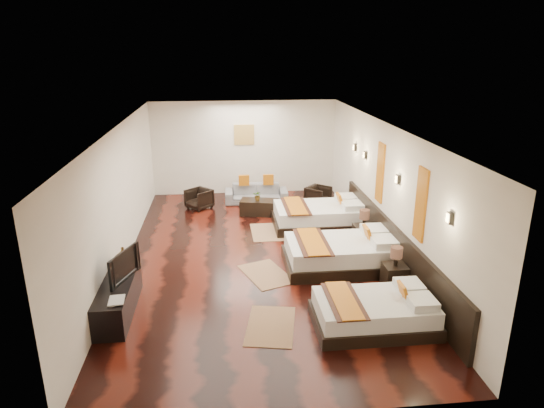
{
  "coord_description": "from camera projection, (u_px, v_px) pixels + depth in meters",
  "views": [
    {
      "loc": [
        -0.68,
        -9.44,
        4.31
      ],
      "look_at": [
        0.35,
        0.2,
        1.1
      ],
      "focal_mm": 31.52,
      "sensor_mm": 36.0,
      "label": 1
    }
  ],
  "objects": [
    {
      "name": "tv",
      "position": [
        120.0,
        265.0,
        8.03
      ],
      "size": [
        0.43,
        0.89,
        0.52
      ],
      "primitive_type": "imported",
      "rotation": [
        0.0,
        0.0,
        1.21
      ],
      "color": "black",
      "rests_on": "tv_console"
    },
    {
      "name": "nightstand_b",
      "position": [
        363.0,
        233.0,
        10.78
      ],
      "size": [
        0.43,
        0.43,
        0.85
      ],
      "color": "black",
      "rests_on": "floor"
    },
    {
      "name": "armchair_right",
      "position": [
        318.0,
        196.0,
        13.52
      ],
      "size": [
        0.85,
        0.85,
        0.55
      ],
      "primitive_type": "imported",
      "rotation": [
        0.0,
        0.0,
        0.83
      ],
      "color": "black",
      "rests_on": "floor"
    },
    {
      "name": "figurine",
      "position": [
        123.0,
        257.0,
        8.55
      ],
      "size": [
        0.4,
        0.4,
        0.35
      ],
      "primitive_type": "imported",
      "rotation": [
        0.0,
        0.0,
        -0.23
      ],
      "color": "brown",
      "rests_on": "tv_console"
    },
    {
      "name": "sconce_far",
      "position": [
        365.0,
        155.0,
        11.34
      ],
      "size": [
        0.07,
        0.12,
        0.18
      ],
      "color": "black",
      "rests_on": "right_wall"
    },
    {
      "name": "coffee_table",
      "position": [
        259.0,
        207.0,
        12.81
      ],
      "size": [
        1.09,
        0.71,
        0.4
      ],
      "primitive_type": "cube",
      "rotation": [
        0.0,
        0.0,
        -0.22
      ],
      "color": "black",
      "rests_on": "floor"
    },
    {
      "name": "ceiling",
      "position": [
        255.0,
        126.0,
        9.45
      ],
      "size": [
        5.5,
        9.5,
        0.01
      ],
      "primitive_type": "cube",
      "color": "white",
      "rests_on": "floor"
    },
    {
      "name": "jute_mat_near",
      "position": [
        271.0,
        326.0,
        7.73
      ],
      "size": [
        0.96,
        1.32,
        0.01
      ],
      "primitive_type": "cube",
      "rotation": [
        0.0,
        0.0,
        -0.19
      ],
      "color": "#946C4B",
      "rests_on": "floor"
    },
    {
      "name": "floor",
      "position": [
        257.0,
        256.0,
        10.33
      ],
      "size": [
        5.5,
        9.5,
        0.01
      ],
      "primitive_type": "cube",
      "color": "black",
      "rests_on": "ground"
    },
    {
      "name": "sconce_mid",
      "position": [
        398.0,
        179.0,
        9.27
      ],
      "size": [
        0.07,
        0.12,
        0.18
      ],
      "color": "black",
      "rests_on": "right_wall"
    },
    {
      "name": "gold_artwork",
      "position": [
        244.0,
        135.0,
        14.23
      ],
      "size": [
        0.6,
        0.04,
        0.6
      ],
      "primitive_type": "cube",
      "color": "#AD873F",
      "rests_on": "back_wall"
    },
    {
      "name": "back_wall",
      "position": [
        244.0,
        148.0,
        14.37
      ],
      "size": [
        5.5,
        0.01,
        2.8
      ],
      "primitive_type": "cube",
      "color": "silver",
      "rests_on": "floor"
    },
    {
      "name": "orange_panel_b",
      "position": [
        380.0,
        173.0,
        10.35
      ],
      "size": [
        0.04,
        0.4,
        1.3
      ],
      "primitive_type": "cube",
      "color": "#D86014",
      "rests_on": "right_wall"
    },
    {
      "name": "book",
      "position": [
        108.0,
        301.0,
        7.37
      ],
      "size": [
        0.27,
        0.34,
        0.03
      ],
      "primitive_type": "imported",
      "rotation": [
        0.0,
        0.0,
        0.09
      ],
      "color": "black",
      "rests_on": "tv_console"
    },
    {
      "name": "table_plant",
      "position": [
        258.0,
        196.0,
        12.7
      ],
      "size": [
        0.29,
        0.27,
        0.26
      ],
      "primitive_type": "imported",
      "rotation": [
        0.0,
        0.0,
        -0.37
      ],
      "color": "#276321",
      "rests_on": "coffee_table"
    },
    {
      "name": "tv_console",
      "position": [
        118.0,
        298.0,
        8.05
      ],
      "size": [
        0.5,
        1.8,
        0.55
      ],
      "primitive_type": "cube",
      "color": "black",
      "rests_on": "floor"
    },
    {
      "name": "bed_far",
      "position": [
        320.0,
        216.0,
        11.91
      ],
      "size": [
        2.23,
        1.4,
        0.85
      ],
      "color": "black",
      "rests_on": "floor"
    },
    {
      "name": "jute_mat_far",
      "position": [
        267.0,
        232.0,
        11.62
      ],
      "size": [
        0.77,
        1.21,
        0.01
      ],
      "primitive_type": "cube",
      "rotation": [
        0.0,
        0.0,
        0.01
      ],
      "color": "#946C4B",
      "rests_on": "floor"
    },
    {
      "name": "armchair_left",
      "position": [
        199.0,
        199.0,
        13.24
      ],
      "size": [
        0.86,
        0.85,
        0.56
      ],
      "primitive_type": "imported",
      "rotation": [
        0.0,
        0.0,
        -0.82
      ],
      "color": "black",
      "rests_on": "floor"
    },
    {
      "name": "bed_mid",
      "position": [
        342.0,
        253.0,
        9.73
      ],
      "size": [
        2.27,
        1.43,
        0.87
      ],
      "color": "black",
      "rests_on": "floor"
    },
    {
      "name": "jute_mat_mid",
      "position": [
        266.0,
        274.0,
        9.48
      ],
      "size": [
        1.12,
        1.39,
        0.01
      ],
      "primitive_type": "cube",
      "rotation": [
        0.0,
        0.0,
        0.36
      ],
      "color": "#946C4B",
      "rests_on": "floor"
    },
    {
      "name": "sofa",
      "position": [
        256.0,
        194.0,
        13.78
      ],
      "size": [
        1.8,
        0.75,
        0.52
      ],
      "primitive_type": "imported",
      "rotation": [
        0.0,
        0.0,
        -0.03
      ],
      "color": "slate",
      "rests_on": "floor"
    },
    {
      "name": "headboard_panel",
      "position": [
        392.0,
        246.0,
        9.71
      ],
      "size": [
        0.08,
        6.6,
        0.9
      ],
      "primitive_type": "cube",
      "color": "black",
      "rests_on": "floor"
    },
    {
      "name": "right_wall",
      "position": [
        385.0,
        190.0,
        10.17
      ],
      "size": [
        0.01,
        9.5,
        2.8
      ],
      "primitive_type": "cube",
      "color": "silver",
      "rests_on": "floor"
    },
    {
      "name": "nightstand_a",
      "position": [
        395.0,
        274.0,
        8.87
      ],
      "size": [
        0.42,
        0.42,
        0.83
      ],
      "color": "black",
      "rests_on": "floor"
    },
    {
      "name": "sconce_near",
      "position": [
        449.0,
        218.0,
        7.19
      ],
      "size": [
        0.07,
        0.12,
        0.18
      ],
      "color": "black",
      "rests_on": "right_wall"
    },
    {
      "name": "left_wall",
      "position": [
        120.0,
        198.0,
        9.61
      ],
      "size": [
        0.01,
        9.5,
        2.8
      ],
      "primitive_type": "cube",
      "color": "silver",
      "rests_on": "floor"
    },
    {
      "name": "bed_near",
      "position": [
        375.0,
        312.0,
        7.67
      ],
      "size": [
        1.93,
        1.21,
        0.74
      ],
      "color": "black",
      "rests_on": "floor"
    },
    {
      "name": "sconce_lounge",
      "position": [
        355.0,
        147.0,
        12.19
      ],
      "size": [
        0.07,
        0.12,
        0.18
      ],
      "color": "black",
      "rests_on": "right_wall"
    },
    {
      "name": "orange_panel_a",
      "position": [
        421.0,
        204.0,
        8.28
      ],
      "size": [
        0.04,
        0.4,
        1.3
      ],
      "primitive_type": "cube",
      "color": "#D86014",
      "rests_on": "right_wall"
    }
  ]
}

